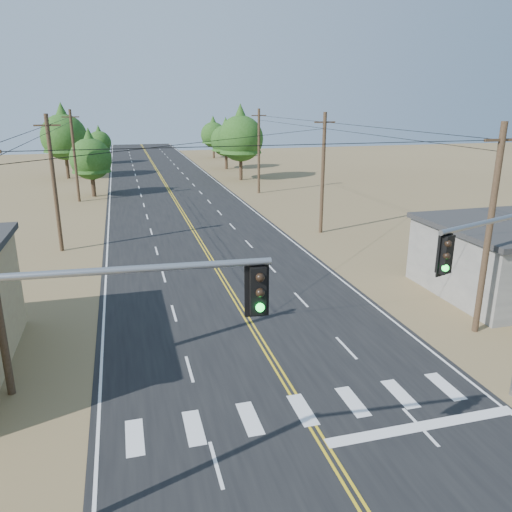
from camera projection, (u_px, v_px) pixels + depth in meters
name	position (u px, v px, depth m)	size (l,w,h in m)	color
road	(204.00, 247.00, 38.53)	(15.00, 200.00, 0.02)	black
utility_pole_left_mid	(54.00, 183.00, 36.24)	(1.80, 0.30, 10.00)	#4C3826
utility_pole_left_far	(75.00, 156.00, 54.67)	(1.80, 0.30, 10.00)	#4C3826
utility_pole_right_near	(489.00, 230.00, 23.05)	(1.80, 0.30, 10.00)	#4C3826
utility_pole_right_mid	(323.00, 173.00, 41.48)	(1.80, 0.30, 10.00)	#4C3826
utility_pole_right_far	(259.00, 151.00, 59.91)	(1.80, 0.30, 10.00)	#4C3826
signal_mast_left	(55.00, 368.00, 11.02)	(7.08, 0.88, 7.58)	gray
signal_mast_right	(509.00, 280.00, 16.80)	(5.57, 2.22, 7.52)	gray
tree_left_near	(90.00, 155.00, 57.81)	(4.79, 4.79, 7.98)	#3F2D1E
tree_left_mid	(63.00, 132.00, 71.02)	(6.45, 6.45, 10.74)	#3F2D1E
tree_left_far	(99.00, 140.00, 88.86)	(4.08, 4.08, 6.81)	#3F2D1E
tree_right_near	(241.00, 134.00, 69.64)	(6.34, 6.34, 10.56)	#3F2D1E
tree_right_mid	(226.00, 137.00, 81.66)	(5.03, 5.03, 8.38)	#3F2D1E
tree_right_far	(213.00, 132.00, 97.58)	(4.90, 4.90, 8.17)	#3F2D1E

